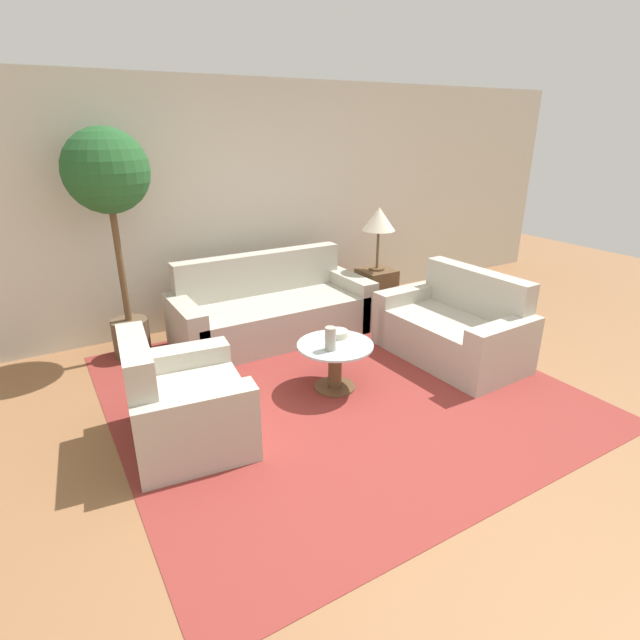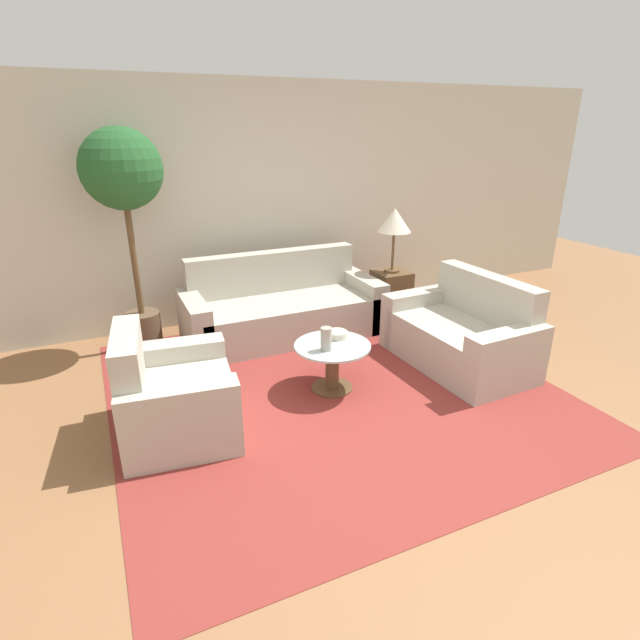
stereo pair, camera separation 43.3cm
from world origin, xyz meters
TOP-DOWN VIEW (x-y plane):
  - ground_plane at (0.00, 0.00)m, footprint 14.00×14.00m
  - wall_back at (0.00, 2.86)m, footprint 10.00×0.06m
  - rug at (0.11, 0.79)m, footprint 3.59×3.51m
  - sofa_main at (0.15, 2.13)m, footprint 2.09×0.85m
  - armchair at (-1.25, 0.71)m, footprint 0.89×1.03m
  - loveseat at (1.46, 0.74)m, footprint 0.87×1.42m
  - coffee_table at (0.11, 0.79)m, footprint 0.65×0.65m
  - side_table at (1.48, 2.05)m, footprint 0.38×0.38m
  - table_lamp at (1.48, 2.05)m, footprint 0.37×0.37m
  - potted_plant at (-1.25, 2.37)m, footprint 0.74×0.74m
  - vase at (0.01, 0.72)m, footprint 0.09×0.09m
  - bowl at (0.21, 0.91)m, footprint 0.18×0.18m

SIDE VIEW (x-z plane):
  - ground_plane at x=0.00m, z-range 0.00..0.00m
  - rug at x=0.11m, z-range 0.00..0.01m
  - coffee_table at x=0.11m, z-range 0.06..0.48m
  - armchair at x=-1.25m, z-range -0.14..0.69m
  - loveseat at x=1.46m, z-range -0.15..0.69m
  - sofa_main at x=0.15m, z-range -0.15..0.70m
  - side_table at x=1.48m, z-range 0.00..0.56m
  - bowl at x=0.21m, z-range 0.42..0.48m
  - vase at x=0.01m, z-range 0.42..0.61m
  - table_lamp at x=1.48m, z-range 0.77..1.49m
  - wall_back at x=0.00m, z-range 0.00..2.60m
  - potted_plant at x=-1.25m, z-range 0.53..2.66m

